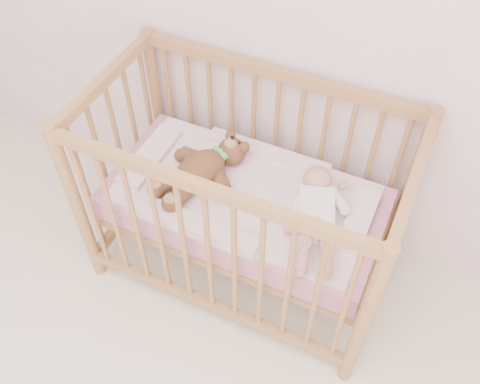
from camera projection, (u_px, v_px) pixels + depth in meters
The scene contains 5 objects.
crib at pixel (245, 202), 2.39m from camera, with size 1.36×0.76×1.00m, color #B5874C, non-canonical shape.
mattress at pixel (245, 204), 2.40m from camera, with size 1.22×0.62×0.13m, color #CD809E.
blanket at pixel (245, 193), 2.35m from camera, with size 1.10×0.58×0.06m, color #F9ACBF, non-canonical shape.
baby at pixel (316, 210), 2.19m from camera, with size 0.27×0.57×0.14m, color white, non-canonical shape.
teddy_bear at pixel (201, 169), 2.33m from camera, with size 0.37×0.52×0.14m, color brown, non-canonical shape.
Camera 1 is at (0.61, 0.21, 2.34)m, focal length 40.00 mm.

